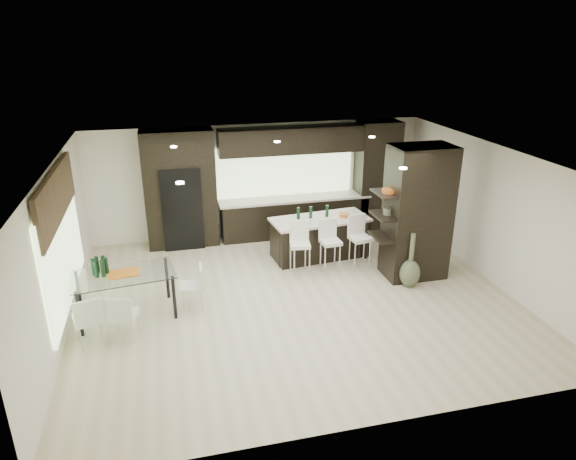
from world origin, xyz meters
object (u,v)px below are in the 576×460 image
object	(u,v)px
stool_mid	(330,251)
chair_near	(124,318)
floor_vase	(411,260)
dining_table	(126,295)
stool_left	(300,254)
kitchen_island	(320,237)
stool_right	(360,247)
bench	(333,244)
chair_far	(89,322)
chair_end	(192,289)

from	to	relation	value
stool_mid	chair_near	distance (m)	4.38
floor_vase	dining_table	xyz separation A→B (m)	(-5.35, 0.16, -0.15)
stool_mid	stool_left	bearing A→B (deg)	176.21
kitchen_island	stool_left	xyz separation A→B (m)	(-0.65, -0.76, 0.01)
stool_right	floor_vase	distance (m)	1.24
kitchen_island	chair_near	bearing A→B (deg)	-155.31
stool_right	chair_near	xyz separation A→B (m)	(-4.70, -1.66, -0.07)
stool_right	floor_vase	xyz separation A→B (m)	(0.65, -1.05, 0.10)
bench	chair_near	size ratio (longest dim) A/B	1.55
stool_right	bench	size ratio (longest dim) A/B	0.76
floor_vase	dining_table	world-z (taller)	floor_vase
stool_mid	stool_right	xyz separation A→B (m)	(0.65, -0.01, 0.01)
bench	floor_vase	size ratio (longest dim) A/B	1.08
kitchen_island	floor_vase	xyz separation A→B (m)	(1.30, -1.81, 0.12)
dining_table	chair_far	xyz separation A→B (m)	(-0.53, -0.78, 0.00)
stool_right	chair_near	size ratio (longest dim) A/B	1.17
kitchen_island	stool_right	xyz separation A→B (m)	(0.65, -0.76, 0.01)
floor_vase	chair_far	distance (m)	5.92
dining_table	chair_near	distance (m)	0.77
stool_right	chair_end	size ratio (longest dim) A/B	1.21
kitchen_island	chair_end	bearing A→B (deg)	-156.65
stool_left	kitchen_island	bearing A→B (deg)	58.10
kitchen_island	stool_left	world-z (taller)	stool_left
floor_vase	chair_far	size ratio (longest dim) A/B	1.36
stool_left	chair_near	world-z (taller)	stool_left
chair_near	chair_end	size ratio (longest dim) A/B	1.04
stool_left	floor_vase	xyz separation A→B (m)	(1.95, -1.06, 0.11)
stool_left	chair_end	world-z (taller)	stool_left
kitchen_island	stool_right	bearing A→B (deg)	-55.50
chair_far	chair_end	size ratio (longest dim) A/B	1.09
bench	floor_vase	bearing A→B (deg)	-43.09
bench	stool_right	bearing A→B (deg)	-49.61
bench	dining_table	bearing A→B (deg)	-138.55
bench	stool_mid	bearing A→B (deg)	-92.70
stool_left	stool_right	distance (m)	1.31
bench	dining_table	size ratio (longest dim) A/B	0.71
stool_left	stool_right	bearing A→B (deg)	8.79
chair_end	kitchen_island	bearing A→B (deg)	-58.10
stool_left	floor_vase	world-z (taller)	floor_vase
chair_near	chair_far	world-z (taller)	chair_far
bench	chair_end	xyz separation A→B (m)	(-3.26, -1.72, 0.14)
bench	chair_far	bearing A→B (deg)	-133.01
kitchen_island	bench	xyz separation A→B (m)	(0.34, 0.07, -0.21)
stool_left	chair_near	size ratio (longest dim) A/B	1.15
floor_vase	chair_end	world-z (taller)	floor_vase
bench	chair_near	distance (m)	5.06
stool_mid	bench	world-z (taller)	stool_mid
stool_mid	chair_far	distance (m)	4.88
stool_mid	floor_vase	xyz separation A→B (m)	(1.30, -1.06, 0.11)
stool_right	bench	world-z (taller)	stool_right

